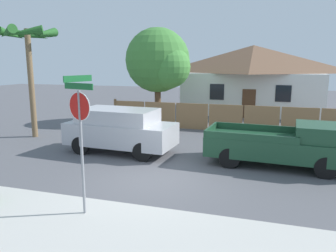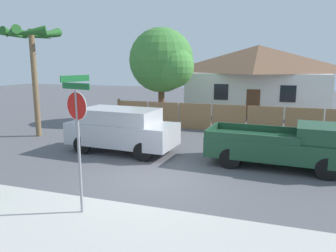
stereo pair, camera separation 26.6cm
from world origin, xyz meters
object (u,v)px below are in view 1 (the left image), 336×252
at_px(house, 252,78).
at_px(palm_tree, 28,43).
at_px(oak_tree, 160,62).
at_px(red_suv, 120,129).
at_px(stop_sign, 80,122).
at_px(orange_pickup, 284,145).

relative_size(house, palm_tree, 1.92).
relative_size(oak_tree, red_suv, 1.27).
xyz_separation_m(oak_tree, palm_tree, (-4.85, -6.01, 0.89)).
bearing_deg(palm_tree, stop_sign, -44.41).
bearing_deg(red_suv, house, 75.07).
bearing_deg(oak_tree, red_suv, -84.69).
xyz_separation_m(house, red_suv, (-4.67, -13.91, -1.63)).
height_order(red_suv, orange_pickup, red_suv).
height_order(house, stop_sign, house).
relative_size(red_suv, stop_sign, 1.35).
distance_m(oak_tree, palm_tree, 7.77).
height_order(house, oak_tree, oak_tree).
distance_m(palm_tree, stop_sign, 10.29).
bearing_deg(red_suv, oak_tree, 98.93).
distance_m(house, palm_tree, 16.25).
relative_size(palm_tree, stop_sign, 1.58).
bearing_deg(palm_tree, orange_pickup, -6.79).
bearing_deg(orange_pickup, red_suv, -176.52).
xyz_separation_m(house, palm_tree, (-10.20, -12.48, 2.09)).
bearing_deg(house, stop_sign, -98.88).
distance_m(palm_tree, red_suv, 6.82).
distance_m(house, stop_sign, 19.73).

